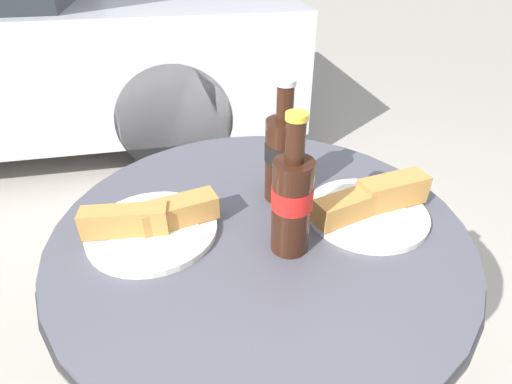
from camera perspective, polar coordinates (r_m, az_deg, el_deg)
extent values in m
cylinder|color=#333333|center=(1.02, 0.46, -21.16)|extent=(0.06, 0.06, 0.70)
cylinder|color=#333333|center=(0.77, 0.58, -6.22)|extent=(0.78, 0.78, 0.01)
cylinder|color=#4C4C56|center=(0.76, 0.58, -5.35)|extent=(0.77, 0.77, 0.02)
cylinder|color=#33190F|center=(0.66, 5.09, -2.16)|extent=(0.07, 0.07, 0.17)
cylinder|color=red|center=(0.64, 5.18, -0.68)|extent=(0.07, 0.07, 0.04)
cylinder|color=#33190F|center=(0.59, 5.66, 7.24)|extent=(0.03, 0.03, 0.07)
cylinder|color=gold|center=(0.58, 5.88, 10.72)|extent=(0.03, 0.03, 0.01)
cylinder|color=#33190F|center=(0.79, 3.84, 4.50)|extent=(0.07, 0.07, 0.17)
cylinder|color=black|center=(0.78, 3.90, 5.80)|extent=(0.07, 0.07, 0.04)
cylinder|color=#33190F|center=(0.74, 4.19, 12.51)|extent=(0.03, 0.03, 0.07)
cylinder|color=silver|center=(0.73, 4.32, 15.36)|extent=(0.04, 0.04, 0.01)
cylinder|color=silver|center=(0.76, -14.55, -5.28)|extent=(0.24, 0.24, 0.01)
cube|color=white|center=(0.75, -14.63, -4.86)|extent=(0.19, 0.19, 0.00)
cube|color=#B77F3D|center=(0.74, -18.22, -3.90)|extent=(0.15, 0.05, 0.05)
cube|color=#B77F3D|center=(0.74, -10.96, -2.67)|extent=(0.15, 0.08, 0.04)
cylinder|color=silver|center=(0.80, 15.53, -2.86)|extent=(0.23, 0.23, 0.01)
cube|color=white|center=(0.80, 15.61, -2.46)|extent=(0.17, 0.17, 0.00)
cube|color=#B77F3D|center=(0.76, 13.05, -2.03)|extent=(0.14, 0.08, 0.05)
cube|color=#B77F3D|center=(0.81, 18.98, 0.06)|extent=(0.14, 0.07, 0.06)
cylinder|color=black|center=(3.83, -12.34, 19.54)|extent=(0.64, 0.21, 0.64)
cylinder|color=black|center=(2.35, -11.53, 10.71)|extent=(0.64, 0.21, 0.64)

